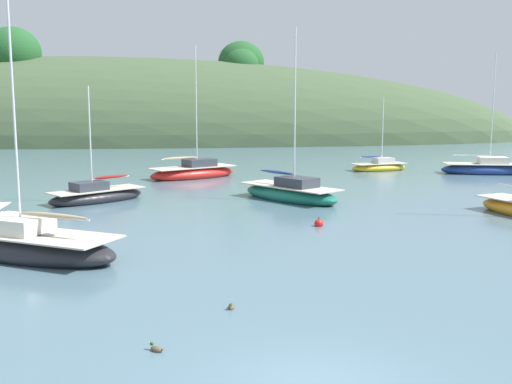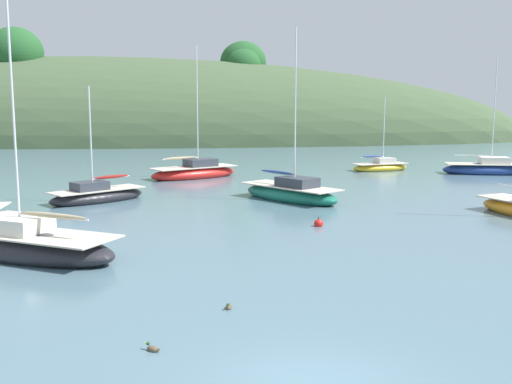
% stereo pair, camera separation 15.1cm
% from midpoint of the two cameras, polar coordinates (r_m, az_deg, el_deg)
% --- Properties ---
extents(far_shoreline_hill, '(150.00, 36.00, 31.19)m').
position_cam_midpoint_polar(far_shoreline_hill, '(101.30, -16.81, 4.75)').
color(far_shoreline_hill, '#425638').
rests_on(far_shoreline_hill, ground).
extents(sailboat_cream_ketch, '(8.19, 5.89, 10.42)m').
position_cam_midpoint_polar(sailboat_cream_ketch, '(24.41, -21.23, -4.81)').
color(sailboat_cream_ketch, '#232328').
rests_on(sailboat_cream_ketch, ground).
extents(sailboat_red_portside, '(7.74, 6.23, 10.76)m').
position_cam_midpoint_polar(sailboat_red_portside, '(47.94, -6.11, 1.90)').
color(sailboat_red_portside, red).
rests_on(sailboat_red_portside, ground).
extents(sailboat_orange_cutter, '(5.71, 3.31, 6.73)m').
position_cam_midpoint_polar(sailboat_orange_cutter, '(54.26, 11.71, 2.41)').
color(sailboat_orange_cutter, gold).
rests_on(sailboat_orange_cutter, ground).
extents(sailboat_teal_outer, '(6.58, 7.27, 10.61)m').
position_cam_midpoint_polar(sailboat_teal_outer, '(36.47, 3.21, -0.09)').
color(sailboat_teal_outer, '#196B56').
rests_on(sailboat_teal_outer, ground).
extents(sailboat_black_sloop, '(7.62, 3.81, 10.34)m').
position_cam_midpoint_polar(sailboat_black_sloop, '(54.17, 21.17, 2.10)').
color(sailboat_black_sloop, navy).
rests_on(sailboat_black_sloop, ground).
extents(sailboat_blue_center, '(6.04, 5.65, 7.15)m').
position_cam_midpoint_polar(sailboat_blue_center, '(37.10, -15.23, -0.33)').
color(sailboat_blue_center, '#232328').
rests_on(sailboat_blue_center, ground).
extents(mooring_buoy_inner, '(0.44, 0.44, 0.54)m').
position_cam_midpoint_polar(mooring_buoy_inner, '(28.76, 5.91, -3.05)').
color(mooring_buoy_inner, red).
rests_on(mooring_buoy_inner, ground).
extents(duck_lead, '(0.39, 0.34, 0.24)m').
position_cam_midpoint_polar(duck_lead, '(14.71, -9.88, -14.67)').
color(duck_lead, brown).
rests_on(duck_lead, ground).
extents(duck_lone_left, '(0.23, 0.43, 0.24)m').
position_cam_midpoint_polar(duck_lone_left, '(17.30, -2.65, -10.98)').
color(duck_lone_left, brown).
rests_on(duck_lone_left, ground).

